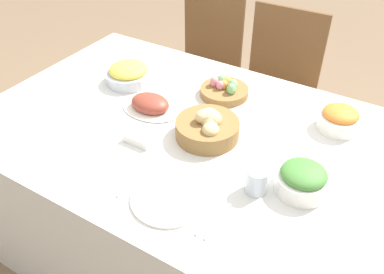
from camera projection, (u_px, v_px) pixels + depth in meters
ground_plane at (198, 253)px, 2.05m from camera, size 12.00×12.00×0.00m
dining_table at (199, 201)px, 1.82m from camera, size 1.81×1.12×0.77m
chair_far_left at (201, 68)px, 2.53m from camera, size 0.46×0.46×0.95m
chair_far_center at (274, 89)px, 2.33m from camera, size 0.43×0.43×0.95m
bread_basket at (208, 126)px, 1.53m from camera, size 0.24×0.24×0.12m
egg_basket at (224, 90)px, 1.78m from camera, size 0.21×0.21×0.08m
ham_platter at (150, 105)px, 1.70m from camera, size 0.26×0.18×0.07m
carrot_bowl at (340, 119)px, 1.58m from camera, size 0.16×0.16×0.10m
pineapple_bowl at (129, 74)px, 1.86m from camera, size 0.21×0.21×0.10m
green_salad_bowl at (303, 179)px, 1.31m from camera, size 0.18×0.18×0.10m
dinner_plate at (169, 198)px, 1.30m from camera, size 0.25×0.25×0.01m
fork at (132, 182)px, 1.36m from camera, size 0.01×0.16×0.00m
knife at (209, 217)px, 1.24m from camera, size 0.01×0.16×0.00m
spoon at (218, 221)px, 1.23m from camera, size 0.01×0.16×0.00m
drinking_cup at (257, 181)px, 1.31m from camera, size 0.07×0.07×0.09m
butter_dish at (140, 138)px, 1.53m from camera, size 0.11×0.07×0.03m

